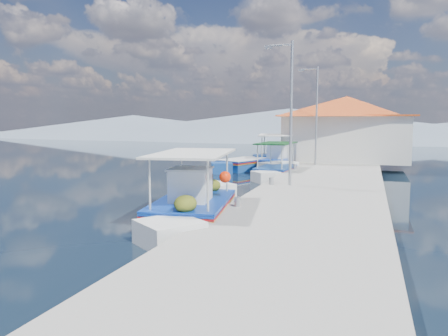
% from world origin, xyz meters
% --- Properties ---
extents(ground, '(160.00, 160.00, 0.00)m').
position_xyz_m(ground, '(0.00, 0.00, 0.00)').
color(ground, black).
rests_on(ground, ground).
extents(quay, '(5.00, 44.00, 0.50)m').
position_xyz_m(quay, '(5.90, 6.00, 0.25)').
color(quay, gray).
rests_on(quay, ground).
extents(bollards, '(0.20, 17.20, 0.30)m').
position_xyz_m(bollards, '(3.80, 5.25, 0.65)').
color(bollards, '#A5A8AD').
rests_on(bollards, quay).
extents(main_caique, '(3.00, 7.44, 2.48)m').
position_xyz_m(main_caique, '(2.43, -3.32, 0.48)').
color(main_caique, white).
rests_on(main_caique, ground).
extents(caique_green_canopy, '(1.96, 5.89, 2.21)m').
position_xyz_m(caique_green_canopy, '(2.73, 8.04, 0.33)').
color(caique_green_canopy, white).
rests_on(caique_green_canopy, ground).
extents(caique_blue_hull, '(3.30, 5.86, 1.12)m').
position_xyz_m(caique_blue_hull, '(-0.07, 10.93, 0.30)').
color(caique_blue_hull, navy).
rests_on(caique_blue_hull, ground).
extents(caique_far, '(3.02, 7.16, 2.55)m').
position_xyz_m(caique_far, '(1.79, 12.40, 0.47)').
color(caique_far, white).
rests_on(caique_far, ground).
extents(harbor_building, '(10.49, 10.49, 4.40)m').
position_xyz_m(harbor_building, '(6.20, 15.00, 2.78)').
color(harbor_building, silver).
rests_on(harbor_building, quay).
extents(lamp_post_near, '(1.21, 0.14, 6.00)m').
position_xyz_m(lamp_post_near, '(4.51, 2.00, 3.85)').
color(lamp_post_near, '#A5A8AD').
rests_on(lamp_post_near, quay).
extents(lamp_post_far, '(1.21, 0.14, 6.00)m').
position_xyz_m(lamp_post_far, '(4.51, 11.00, 3.85)').
color(lamp_post_far, '#A5A8AD').
rests_on(lamp_post_far, quay).
extents(mountain_ridge, '(171.40, 96.00, 5.50)m').
position_xyz_m(mountain_ridge, '(6.54, 56.00, 2.04)').
color(mountain_ridge, slate).
rests_on(mountain_ridge, ground).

